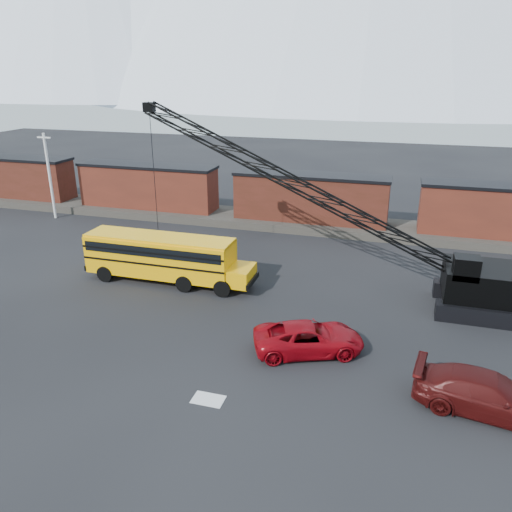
{
  "coord_description": "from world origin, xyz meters",
  "views": [
    {
      "loc": [
        7.66,
        -20.77,
        13.58
      ],
      "look_at": [
        -0.29,
        5.97,
        3.0
      ],
      "focal_mm": 35.0,
      "sensor_mm": 36.0,
      "label": 1
    }
  ],
  "objects_px": {
    "school_bus": "(165,257)",
    "maroon_suv": "(487,394)",
    "crawler_crane": "(322,199)",
    "red_pickup": "(309,338)"
  },
  "relations": [
    {
      "from": "school_bus",
      "to": "maroon_suv",
      "type": "height_order",
      "value": "school_bus"
    },
    {
      "from": "school_bus",
      "to": "crawler_crane",
      "type": "distance_m",
      "value": 11.06
    },
    {
      "from": "school_bus",
      "to": "red_pickup",
      "type": "xyz_separation_m",
      "value": [
        10.9,
        -6.03,
        -1.02
      ]
    },
    {
      "from": "red_pickup",
      "to": "maroon_suv",
      "type": "distance_m",
      "value": 8.42
    },
    {
      "from": "maroon_suv",
      "to": "crawler_crane",
      "type": "distance_m",
      "value": 14.55
    },
    {
      "from": "maroon_suv",
      "to": "school_bus",
      "type": "bearing_deg",
      "value": 73.61
    },
    {
      "from": "school_bus",
      "to": "maroon_suv",
      "type": "relative_size",
      "value": 1.97
    },
    {
      "from": "red_pickup",
      "to": "maroon_suv",
      "type": "height_order",
      "value": "maroon_suv"
    },
    {
      "from": "crawler_crane",
      "to": "school_bus",
      "type": "bearing_deg",
      "value": -170.32
    },
    {
      "from": "school_bus",
      "to": "crawler_crane",
      "type": "xyz_separation_m",
      "value": [
        10.05,
        1.72,
        4.27
      ]
    }
  ]
}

